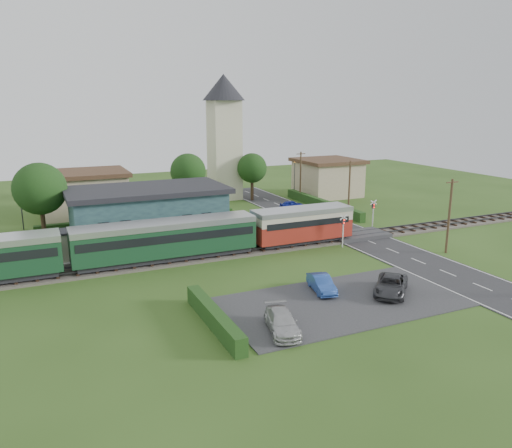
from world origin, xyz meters
name	(u,v)px	position (x,y,z in m)	size (l,w,h in m)	color
ground	(282,254)	(0.00, 0.00, 0.00)	(120.00, 120.00, 0.00)	#2D4C19
railway_track	(273,247)	(0.00, 2.00, 0.11)	(76.00, 3.20, 0.49)	#4C443D
road	(370,242)	(10.00, 0.00, 0.03)	(6.00, 70.00, 0.05)	#28282B
car_park	(341,302)	(-1.50, -12.00, 0.04)	(17.00, 9.00, 0.08)	#333335
crossing_deck	(358,235)	(10.00, 2.00, 0.23)	(6.20, 3.40, 0.45)	#333335
platform	(163,250)	(-10.00, 5.20, 0.23)	(30.00, 3.00, 0.45)	gray
equipment_hut	(72,244)	(-18.00, 5.20, 1.75)	(2.30, 2.30, 2.55)	beige
station_building	(148,212)	(-10.00, 10.99, 2.69)	(16.00, 9.00, 5.30)	#254048
train	(129,243)	(-13.59, 2.00, 2.18)	(43.20, 2.90, 3.40)	#232328
church_tower	(224,128)	(5.00, 28.00, 10.23)	(6.00, 6.00, 17.60)	beige
house_west	(83,193)	(-15.00, 25.00, 2.79)	(10.80, 8.80, 5.50)	tan
house_east	(327,177)	(20.00, 24.00, 2.80)	(8.80, 8.80, 5.50)	tan
hedge_carpark	(214,318)	(-11.00, -12.00, 0.60)	(0.80, 9.00, 1.20)	#193814
hedge_roadside	(322,204)	(14.20, 16.00, 0.60)	(0.80, 18.00, 1.20)	#193814
hedge_station	(140,222)	(-10.00, 15.50, 0.65)	(22.00, 0.80, 1.30)	#193814
tree_a	(40,189)	(-20.00, 14.00, 5.38)	(5.20, 5.20, 8.00)	#332316
tree_b	(188,171)	(-2.00, 23.00, 5.02)	(4.60, 4.60, 7.34)	#332316
tree_c	(252,168)	(8.00, 25.00, 4.65)	(4.20, 4.20, 6.78)	#332316
utility_pole_b	(449,215)	(14.20, -6.00, 3.63)	(1.40, 0.22, 7.00)	#473321
utility_pole_c	(349,189)	(14.20, 10.00, 3.63)	(1.40, 0.22, 7.00)	#473321
utility_pole_d	(300,176)	(14.20, 22.00, 3.63)	(1.40, 0.22, 7.00)	#473321
crossing_signal_near	(343,226)	(6.40, -0.41, 2.14)	(0.84, 0.28, 3.28)	silver
crossing_signal_far	(373,210)	(13.60, 4.39, 2.14)	(0.84, 0.28, 3.28)	silver
streetlamp_west	(21,203)	(-22.00, 20.00, 3.04)	(0.30, 0.30, 5.15)	#3F3F47
streetlamp_east	(295,174)	(16.00, 27.00, 3.04)	(0.30, 0.30, 5.15)	#3F3F47
car_on_road	(292,205)	(10.38, 17.39, 0.60)	(1.29, 3.20, 1.09)	#16269C
car_park_blue	(322,283)	(-1.75, -9.74, 0.69)	(1.28, 3.68, 1.21)	#264A9B
car_park_silver	(282,322)	(-7.50, -14.50, 0.70)	(1.73, 4.25, 1.23)	#B8B8B8
car_park_dark	(391,285)	(2.67, -12.23, 0.73)	(2.14, 4.64, 1.29)	#38383C
pedestrian_near	(241,230)	(-1.94, 5.40, 1.30)	(0.62, 0.41, 1.70)	gray
pedestrian_far	(81,250)	(-17.36, 4.62, 1.31)	(0.83, 0.65, 1.71)	gray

